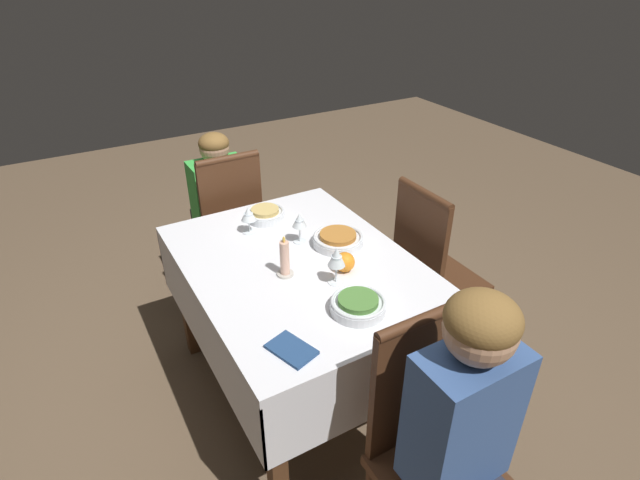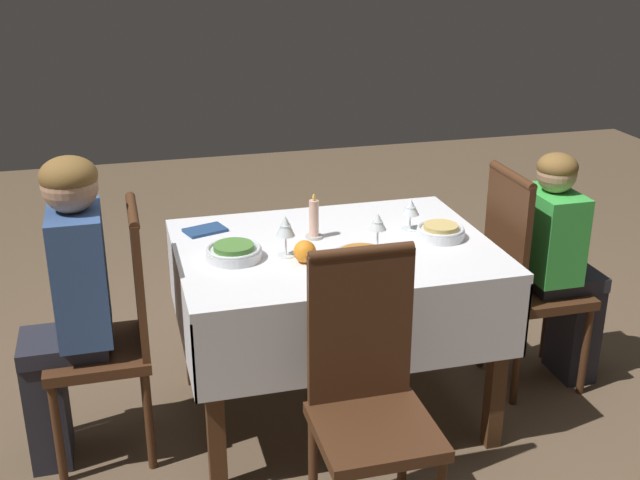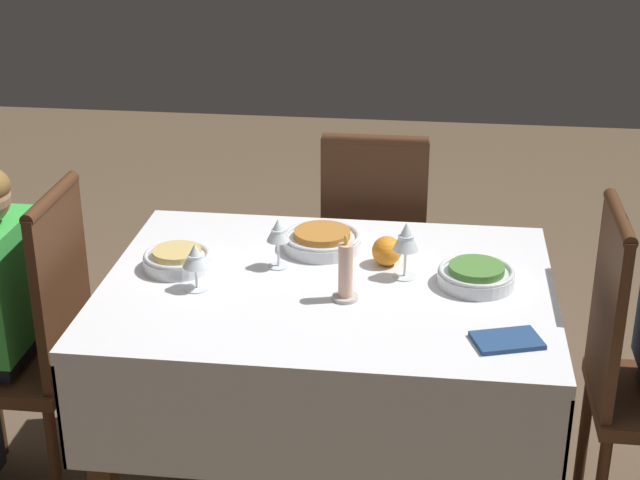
# 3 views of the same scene
# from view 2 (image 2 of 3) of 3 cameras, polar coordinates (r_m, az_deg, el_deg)

# --- Properties ---
(ground_plane) EXTENTS (8.00, 8.00, 0.00)m
(ground_plane) POSITION_cam_2_polar(r_m,az_deg,el_deg) (3.39, 0.93, -12.02)
(ground_plane) COLOR brown
(dining_table) EXTENTS (1.19, 0.89, 0.74)m
(dining_table) POSITION_cam_2_polar(r_m,az_deg,el_deg) (3.09, 1.00, -2.24)
(dining_table) COLOR silver
(dining_table) RESTS_ON ground_plane
(chair_west) EXTENTS (0.37, 0.37, 0.97)m
(chair_west) POSITION_cam_2_polar(r_m,az_deg,el_deg) (3.01, -14.36, -5.94)
(chair_west) COLOR #472816
(chair_west) RESTS_ON ground_plane
(chair_east) EXTENTS (0.37, 0.37, 0.97)m
(chair_east) POSITION_cam_2_polar(r_m,az_deg,el_deg) (3.45, 14.33, -2.31)
(chair_east) COLOR #472816
(chair_east) RESTS_ON ground_plane
(chair_south) EXTENTS (0.37, 0.37, 0.97)m
(chair_south) POSITION_cam_2_polar(r_m,az_deg,el_deg) (2.54, 3.48, -10.72)
(chair_south) COLOR #472816
(chair_south) RESTS_ON ground_plane
(person_adult_denim) EXTENTS (0.34, 0.30, 1.16)m
(person_adult_denim) POSITION_cam_2_polar(r_m,az_deg,el_deg) (2.96, -17.49, -3.80)
(person_adult_denim) COLOR #282833
(person_adult_denim) RESTS_ON ground_plane
(person_child_green) EXTENTS (0.33, 0.30, 1.03)m
(person_child_green) POSITION_cam_2_polar(r_m,az_deg,el_deg) (3.51, 16.69, -1.34)
(person_child_green) COLOR #282833
(person_child_green) RESTS_ON ground_plane
(bowl_west) EXTENTS (0.20, 0.20, 0.06)m
(bowl_west) POSITION_cam_2_polar(r_m,az_deg,el_deg) (2.93, -6.15, -0.83)
(bowl_west) COLOR silver
(bowl_west) RESTS_ON dining_table
(wine_glass_west) EXTENTS (0.07, 0.07, 0.16)m
(wine_glass_west) POSITION_cam_2_polar(r_m,az_deg,el_deg) (2.90, -2.47, 0.91)
(wine_glass_west) COLOR white
(wine_glass_west) RESTS_ON dining_table
(bowl_east) EXTENTS (0.19, 0.19, 0.06)m
(bowl_east) POSITION_cam_2_polar(r_m,az_deg,el_deg) (3.14, 8.57, 0.60)
(bowl_east) COLOR silver
(bowl_east) RESTS_ON dining_table
(wine_glass_east) EXTENTS (0.07, 0.07, 0.13)m
(wine_glass_east) POSITION_cam_2_polar(r_m,az_deg,el_deg) (3.18, 6.47, 2.24)
(wine_glass_east) COLOR white
(wine_glass_east) RESTS_ON dining_table
(bowl_south) EXTENTS (0.22, 0.22, 0.06)m
(bowl_south) POSITION_cam_2_polar(r_m,az_deg,el_deg) (2.85, 3.00, -1.33)
(bowl_south) COLOR silver
(bowl_south) RESTS_ON dining_table
(wine_glass_south) EXTENTS (0.06, 0.06, 0.14)m
(wine_glass_south) POSITION_cam_2_polar(r_m,az_deg,el_deg) (2.98, 4.14, 1.19)
(wine_glass_south) COLOR white
(wine_glass_south) RESTS_ON dining_table
(candle_centerpiece) EXTENTS (0.07, 0.07, 0.18)m
(candle_centerpiece) POSITION_cam_2_polar(r_m,az_deg,el_deg) (3.09, -0.44, 1.35)
(candle_centerpiece) COLOR beige
(candle_centerpiece) RESTS_ON dining_table
(orange_fruit) EXTENTS (0.08, 0.08, 0.08)m
(orange_fruit) POSITION_cam_2_polar(r_m,az_deg,el_deg) (2.88, -1.09, -0.82)
(orange_fruit) COLOR orange
(orange_fruit) RESTS_ON dining_table
(napkin_red_folded) EXTENTS (0.18, 0.15, 0.01)m
(napkin_red_folded) POSITION_cam_2_polar(r_m,az_deg,el_deg) (3.21, -8.17, 0.70)
(napkin_red_folded) COLOR navy
(napkin_red_folded) RESTS_ON dining_table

